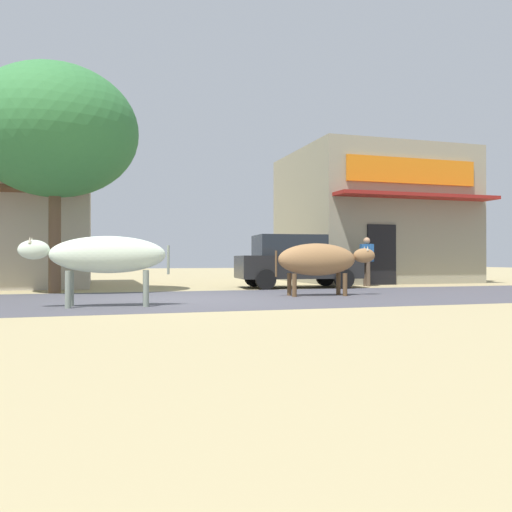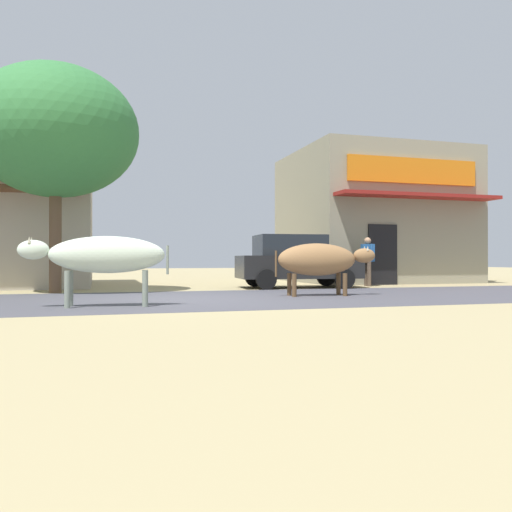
{
  "view_description": "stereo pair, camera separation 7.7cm",
  "coord_description": "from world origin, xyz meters",
  "views": [
    {
      "loc": [
        -1.93,
        -11.85,
        0.9
      ],
      "look_at": [
        1.93,
        0.85,
        0.97
      ],
      "focal_mm": 37.52,
      "sensor_mm": 36.0,
      "label": 1
    },
    {
      "loc": [
        -1.85,
        -11.87,
        0.9
      ],
      "look_at": [
        1.93,
        0.85,
        0.97
      ],
      "focal_mm": 37.52,
      "sensor_mm": 36.0,
      "label": 2
    }
  ],
  "objects": [
    {
      "name": "cow_far_dark",
      "position": [
        3.34,
        0.17,
        0.88
      ],
      "size": [
        2.56,
        0.83,
        1.28
      ],
      "color": "#966B42",
      "rests_on": "ground"
    },
    {
      "name": "storefront_right_club",
      "position": [
        8.84,
        7.52,
        2.58
      ],
      "size": [
        6.39,
        6.68,
        5.14
      ],
      "color": "gray",
      "rests_on": "ground"
    },
    {
      "name": "asphalt_road",
      "position": [
        0.0,
        0.0,
        0.0
      ],
      "size": [
        72.0,
        5.9,
        0.0
      ],
      "primitive_type": "cube",
      "color": "#494850",
      "rests_on": "ground"
    },
    {
      "name": "roadside_tree",
      "position": [
        -2.92,
        3.2,
        4.27
      ],
      "size": [
        4.35,
        4.35,
        6.02
      ],
      "color": "brown",
      "rests_on": "ground"
    },
    {
      "name": "parked_hatchback_car",
      "position": [
        4.09,
        3.78,
        0.84
      ],
      "size": [
        3.87,
        2.16,
        1.64
      ],
      "color": "black",
      "rests_on": "ground"
    },
    {
      "name": "cow_near_brown",
      "position": [
        -1.74,
        -1.4,
        0.97
      ],
      "size": [
        2.74,
        0.77,
        1.33
      ],
      "color": "silver",
      "rests_on": "ground"
    },
    {
      "name": "ground",
      "position": [
        0.0,
        0.0,
        0.0
      ],
      "size": [
        80.0,
        80.0,
        0.0
      ],
      "primitive_type": "plane",
      "color": "tan"
    },
    {
      "name": "pedestrian_by_shop",
      "position": [
        6.69,
        3.95,
        0.94
      ],
      "size": [
        0.44,
        0.61,
        1.61
      ],
      "color": "brown",
      "rests_on": "ground"
    }
  ]
}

